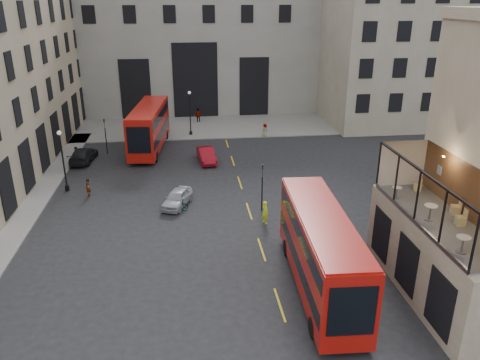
{
  "coord_description": "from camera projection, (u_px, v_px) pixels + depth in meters",
  "views": [
    {
      "loc": [
        -6.7,
        -20.73,
        15.62
      ],
      "look_at": [
        -2.82,
        11.09,
        3.0
      ],
      "focal_mm": 35.0,
      "sensor_mm": 36.0,
      "label": 1
    }
  ],
  "objects": [
    {
      "name": "pedestrian_b",
      "position": [
        163.0,
        130.0,
        55.43
      ],
      "size": [
        1.18,
        0.99,
        1.59
      ],
      "primitive_type": "imported",
      "rotation": [
        0.0,
        0.0,
        0.46
      ],
      "color": "gray",
      "rests_on": "ground"
    },
    {
      "name": "pavement_far",
      "position": [
        190.0,
        126.0,
        60.03
      ],
      "size": [
        40.0,
        12.0,
        0.12
      ],
      "primitive_type": "cube",
      "color": "slate",
      "rests_on": "ground"
    },
    {
      "name": "bicycle",
      "position": [
        177.0,
        205.0,
        36.51
      ],
      "size": [
        1.79,
        0.94,
        0.9
      ],
      "primitive_type": "imported",
      "rotation": [
        0.0,
        0.0,
        1.36
      ],
      "color": "gray",
      "rests_on": "ground"
    },
    {
      "name": "cyclist",
      "position": [
        265.0,
        212.0,
        34.25
      ],
      "size": [
        0.62,
        0.75,
        1.75
      ],
      "primitive_type": "imported",
      "rotation": [
        0.0,
        0.0,
        1.94
      ],
      "color": "#EAFF1A",
      "rests_on": "ground"
    },
    {
      "name": "cafe_chair_d",
      "position": [
        418.0,
        187.0,
        28.4
      ],
      "size": [
        0.48,
        0.48,
        0.79
      ],
      "color": "tan",
      "rests_on": "cafe_floor"
    },
    {
      "name": "traffic_light_near",
      "position": [
        262.0,
        182.0,
        35.71
      ],
      "size": [
        0.16,
        0.2,
        3.8
      ],
      "color": "black",
      "rests_on": "ground"
    },
    {
      "name": "bus_near",
      "position": [
        321.0,
        248.0,
        25.94
      ],
      "size": [
        3.18,
        11.71,
        4.63
      ],
      "color": "#A7100B",
      "rests_on": "ground"
    },
    {
      "name": "pedestrian_d",
      "position": [
        265.0,
        130.0,
        55.43
      ],
      "size": [
        0.86,
        0.94,
        1.62
      ],
      "primitive_type": "imported",
      "rotation": [
        0.0,
        0.0,
        2.14
      ],
      "color": "gray",
      "rests_on": "ground"
    },
    {
      "name": "cafe_floor",
      "position": [
        440.0,
        221.0,
        24.69
      ],
      "size": [
        3.0,
        10.0,
        0.1
      ],
      "primitive_type": "cube",
      "color": "slate",
      "rests_on": "host_frontage"
    },
    {
      "name": "cafe_chair_c",
      "position": [
        456.0,
        209.0,
        25.25
      ],
      "size": [
        0.57,
        0.57,
        0.95
      ],
      "color": "tan",
      "rests_on": "cafe_floor"
    },
    {
      "name": "building_right",
      "position": [
        387.0,
        39.0,
        60.98
      ],
      "size": [
        16.6,
        18.6,
        20.0
      ],
      "color": "#ABA08A",
      "rests_on": "ground"
    },
    {
      "name": "bus_far",
      "position": [
        149.0,
        126.0,
        50.23
      ],
      "size": [
        3.94,
        12.14,
        4.76
      ],
      "color": "#AD130C",
      "rests_on": "ground"
    },
    {
      "name": "gateway",
      "position": [
        193.0,
        44.0,
        65.95
      ],
      "size": [
        35.0,
        10.6,
        18.0
      ],
      "color": "#9A968F",
      "rests_on": "ground"
    },
    {
      "name": "street_lamp_b",
      "position": [
        190.0,
        116.0,
        55.48
      ],
      "size": [
        0.36,
        0.36,
        5.33
      ],
      "color": "black",
      "rests_on": "ground"
    },
    {
      "name": "cafe_chair_b",
      "position": [
        461.0,
        220.0,
        24.06
      ],
      "size": [
        0.5,
        0.5,
        0.91
      ],
      "color": "tan",
      "rests_on": "cafe_floor"
    },
    {
      "name": "host_frontage",
      "position": [
        434.0,
        259.0,
        25.53
      ],
      "size": [
        3.0,
        11.0,
        4.5
      ],
      "primitive_type": "cube",
      "color": "#BFAA8F",
      "rests_on": "ground"
    },
    {
      "name": "cafe_table_far",
      "position": [
        397.0,
        191.0,
        27.25
      ],
      "size": [
        0.55,
        0.55,
        0.68
      ],
      "color": "silver",
      "rests_on": "cafe_floor"
    },
    {
      "name": "cafe_table_near",
      "position": [
        463.0,
        242.0,
        21.41
      ],
      "size": [
        0.64,
        0.64,
        0.8
      ],
      "color": "silver",
      "rests_on": "cafe_floor"
    },
    {
      "name": "pedestrian_c",
      "position": [
        198.0,
        116.0,
        61.68
      ],
      "size": [
        1.19,
        0.68,
        1.91
      ],
      "primitive_type": "imported",
      "rotation": [
        0.0,
        0.0,
        3.34
      ],
      "color": "gray",
      "rests_on": "ground"
    },
    {
      "name": "car_b",
      "position": [
        206.0,
        155.0,
        47.09
      ],
      "size": [
        1.99,
        4.44,
        1.41
      ],
      "primitive_type": "imported",
      "rotation": [
        0.0,
        0.0,
        0.12
      ],
      "color": "maroon",
      "rests_on": "ground"
    },
    {
      "name": "cafe_table_mid",
      "position": [
        430.0,
        210.0,
        24.52
      ],
      "size": [
        0.68,
        0.68,
        0.85
      ],
      "color": "white",
      "rests_on": "cafe_floor"
    },
    {
      "name": "car_c",
      "position": [
        83.0,
        155.0,
        47.16
      ],
      "size": [
        2.42,
        5.03,
        1.41
      ],
      "primitive_type": "imported",
      "rotation": [
        0.0,
        0.0,
        3.05
      ],
      "color": "black",
      "rests_on": "ground"
    },
    {
      "name": "car_a",
      "position": [
        177.0,
        198.0,
        37.2
      ],
      "size": [
        2.84,
        4.15,
        1.31
      ],
      "primitive_type": "imported",
      "rotation": [
        0.0,
        0.0,
        -0.37
      ],
      "color": "#A5A7AE",
      "rests_on": "ground"
    },
    {
      "name": "street_lamp_a",
      "position": [
        64.0,
        164.0,
        39.46
      ],
      "size": [
        0.36,
        0.36,
        5.33
      ],
      "color": "black",
      "rests_on": "ground"
    },
    {
      "name": "ground",
      "position": [
        315.0,
        302.0,
        25.62
      ],
      "size": [
        140.0,
        140.0,
        0.0
      ],
      "primitive_type": "plane",
      "color": "black",
      "rests_on": "ground"
    },
    {
      "name": "pedestrian_a",
      "position": [
        77.0,
        154.0,
        47.22
      ],
      "size": [
        0.79,
        0.64,
        1.52
      ],
      "primitive_type": "imported",
      "rotation": [
        0.0,
        0.0,
        0.09
      ],
      "color": "gray",
      "rests_on": "ground"
    },
    {
      "name": "pedestrian_e",
      "position": [
        88.0,
        188.0,
        38.88
      ],
      "size": [
        0.41,
        0.58,
        1.53
      ],
      "primitive_type": "imported",
      "rotation": [
        0.0,
        0.0,
        4.78
      ],
      "color": "gray",
      "rests_on": "ground"
    },
    {
      "name": "traffic_light_far",
      "position": [
        105.0,
        132.0,
        48.91
      ],
      "size": [
        0.16,
        0.2,
        3.8
      ],
      "color": "black",
      "rests_on": "ground"
    }
  ]
}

